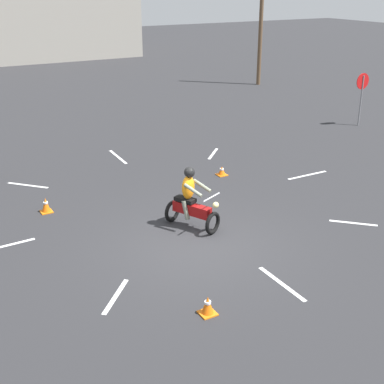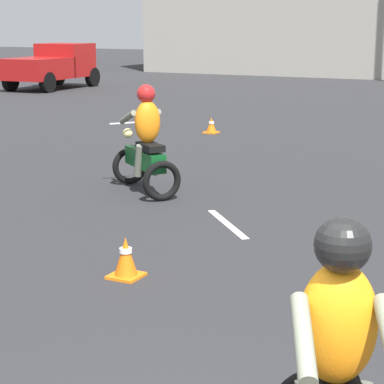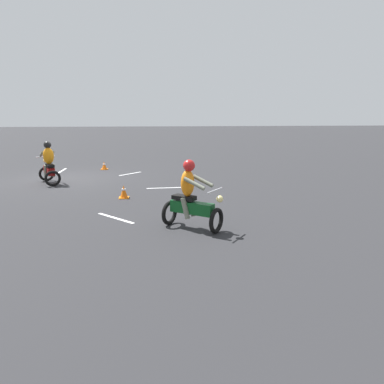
% 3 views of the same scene
% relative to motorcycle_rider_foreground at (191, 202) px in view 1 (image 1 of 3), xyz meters
% --- Properties ---
extents(ground_plane, '(120.00, 120.00, 0.00)m').
position_rel_motorcycle_rider_foreground_xyz_m(ground_plane, '(-0.36, -0.96, -0.73)').
color(ground_plane, '#28282B').
extents(motorcycle_rider_foreground, '(1.14, 1.53, 1.66)m').
position_rel_motorcycle_rider_foreground_xyz_m(motorcycle_rider_foreground, '(0.00, 0.00, 0.00)').
color(motorcycle_rider_foreground, black).
rests_on(motorcycle_rider_foreground, ground).
extents(stop_sign, '(0.70, 0.08, 2.30)m').
position_rel_motorcycle_rider_foreground_xyz_m(stop_sign, '(11.64, 5.47, 0.91)').
color(stop_sign, slate).
rests_on(stop_sign, ground).
extents(traffic_cone_near_left, '(0.32, 0.32, 0.31)m').
position_rel_motorcycle_rider_foreground_xyz_m(traffic_cone_near_left, '(2.85, 2.96, -0.58)').
color(traffic_cone_near_left, orange).
rests_on(traffic_cone_near_left, ground).
extents(traffic_cone_mid_center, '(0.32, 0.32, 0.43)m').
position_rel_motorcycle_rider_foreground_xyz_m(traffic_cone_mid_center, '(-3.04, 2.83, -0.52)').
color(traffic_cone_mid_center, orange).
rests_on(traffic_cone_mid_center, ground).
extents(traffic_cone_mid_left, '(0.32, 0.32, 0.39)m').
position_rel_motorcycle_rider_foreground_xyz_m(traffic_cone_mid_left, '(-1.65, -3.57, -0.54)').
color(traffic_cone_mid_left, orange).
rests_on(traffic_cone_mid_left, ground).
extents(lane_stripe_e, '(1.61, 0.10, 0.01)m').
position_rel_motorcycle_rider_foreground_xyz_m(lane_stripe_e, '(5.33, 1.56, -0.72)').
color(lane_stripe_e, silver).
rests_on(lane_stripe_e, ground).
extents(lane_stripe_ne, '(1.02, 1.04, 0.01)m').
position_rel_motorcycle_rider_foreground_xyz_m(lane_stripe_ne, '(3.83, 5.10, -0.72)').
color(lane_stripe_ne, silver).
rests_on(lane_stripe_ne, ground).
extents(lane_stripe_n, '(0.18, 1.75, 0.01)m').
position_rel_motorcycle_rider_foreground_xyz_m(lane_stripe_n, '(0.60, 6.50, -0.72)').
color(lane_stripe_n, silver).
rests_on(lane_stripe_n, ground).
extents(lane_stripe_nw, '(1.06, 1.14, 0.01)m').
position_rel_motorcycle_rider_foreground_xyz_m(lane_stripe_nw, '(-2.99, 5.20, -0.72)').
color(lane_stripe_nw, silver).
rests_on(lane_stripe_nw, ground).
extents(lane_stripe_w, '(1.67, 0.18, 0.01)m').
position_rel_motorcycle_rider_foreground_xyz_m(lane_stripe_w, '(-4.58, 1.30, -0.72)').
color(lane_stripe_w, silver).
rests_on(lane_stripe_w, ground).
extents(lane_stripe_sw, '(0.97, 1.05, 0.01)m').
position_rel_motorcycle_rider_foreground_xyz_m(lane_stripe_sw, '(-2.97, -2.11, -0.72)').
color(lane_stripe_sw, silver).
rests_on(lane_stripe_sw, ground).
extents(lane_stripe_s, '(0.12, 1.57, 0.01)m').
position_rel_motorcycle_rider_foreground_xyz_m(lane_stripe_s, '(0.31, -3.41, -0.72)').
color(lane_stripe_s, silver).
rests_on(lane_stripe_s, ground).
extents(lane_stripe_se, '(0.95, 0.94, 0.01)m').
position_rel_motorcycle_rider_foreground_xyz_m(lane_stripe_se, '(3.90, -1.93, -0.72)').
color(lane_stripe_se, silver).
rests_on(lane_stripe_se, ground).
extents(utility_pole_near, '(0.24, 0.24, 7.50)m').
position_rel_motorcycle_rider_foreground_xyz_m(utility_pole_near, '(13.64, 15.70, 3.02)').
color(utility_pole_near, brown).
rests_on(utility_pole_near, ground).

